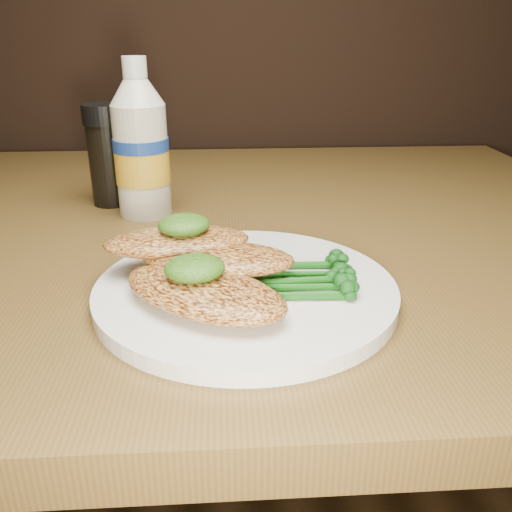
{
  "coord_description": "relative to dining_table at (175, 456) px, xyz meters",
  "views": [
    {
      "loc": [
        0.08,
        0.41,
        0.97
      ],
      "look_at": [
        0.11,
        0.84,
        0.79
      ],
      "focal_mm": 38.46,
      "sensor_mm": 36.0,
      "label": 1
    }
  ],
  "objects": [
    {
      "name": "dining_table",
      "position": [
        0.0,
        0.0,
        0.0
      ],
      "size": [
        1.2,
        0.8,
        0.75
      ],
      "primitive_type": null,
      "color": "#4E3717",
      "rests_on": "floor"
    },
    {
      "name": "pepper_grinder",
      "position": [
        -0.06,
        0.07,
        0.44
      ],
      "size": [
        0.06,
        0.06,
        0.13
      ],
      "primitive_type": null,
      "rotation": [
        0.0,
        0.0,
        -0.18
      ],
      "color": "black",
      "rests_on": "dining_table"
    },
    {
      "name": "pesto_front",
      "position": [
        0.06,
        -0.25,
        0.42
      ],
      "size": [
        0.06,
        0.05,
        0.02
      ],
      "primitive_type": "ellipsoid",
      "rotation": [
        0.0,
        0.0,
        0.21
      ],
      "color": "black",
      "rests_on": "chicken_front"
    },
    {
      "name": "chicken_back",
      "position": [
        0.04,
        -0.18,
        0.42
      ],
      "size": [
        0.14,
        0.08,
        0.02
      ],
      "primitive_type": "ellipsoid",
      "rotation": [
        0.0,
        0.0,
        0.1
      ],
      "color": "#C88A3F",
      "rests_on": "plate"
    },
    {
      "name": "broccolini_bundle",
      "position": [
        0.14,
        -0.22,
        0.4
      ],
      "size": [
        0.12,
        0.09,
        0.02
      ],
      "primitive_type": null,
      "rotation": [
        0.0,
        0.0,
        -0.0
      ],
      "color": "#145111",
      "rests_on": "plate"
    },
    {
      "name": "pesto_back",
      "position": [
        0.05,
        -0.18,
        0.43
      ],
      "size": [
        0.06,
        0.05,
        0.02
      ],
      "primitive_type": "ellipsoid",
      "rotation": [
        0.0,
        0.0,
        0.25
      ],
      "color": "black",
      "rests_on": "chicken_back"
    },
    {
      "name": "mayo_bottle",
      "position": [
        -0.01,
        0.02,
        0.47
      ],
      "size": [
        0.08,
        0.08,
        0.19
      ],
      "primitive_type": null,
      "rotation": [
        0.0,
        0.0,
        -0.17
      ],
      "color": "beige",
      "rests_on": "dining_table"
    },
    {
      "name": "plate",
      "position": [
        0.1,
        -0.21,
        0.38
      ],
      "size": [
        0.26,
        0.26,
        0.01
      ],
      "primitive_type": "cylinder",
      "color": "white",
      "rests_on": "dining_table"
    },
    {
      "name": "chicken_mid",
      "position": [
        0.08,
        -0.2,
        0.41
      ],
      "size": [
        0.15,
        0.09,
        0.02
      ],
      "primitive_type": "ellipsoid",
      "rotation": [
        0.0,
        0.0,
        -0.19
      ],
      "color": "#C88A3F",
      "rests_on": "plate"
    },
    {
      "name": "chicken_front",
      "position": [
        0.06,
        -0.25,
        0.4
      ],
      "size": [
        0.17,
        0.15,
        0.02
      ],
      "primitive_type": "ellipsoid",
      "rotation": [
        0.0,
        0.0,
        -0.65
      ],
      "color": "#C88A3F",
      "rests_on": "plate"
    }
  ]
}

